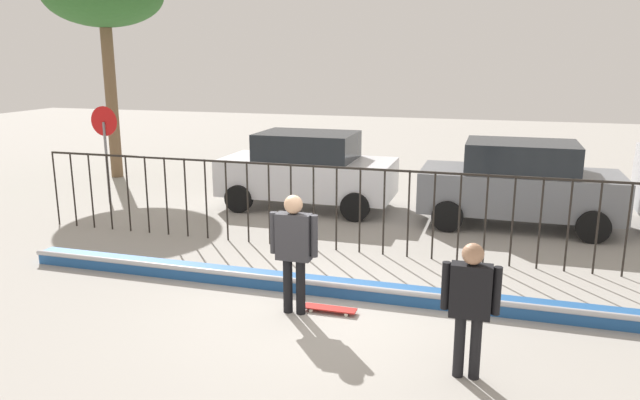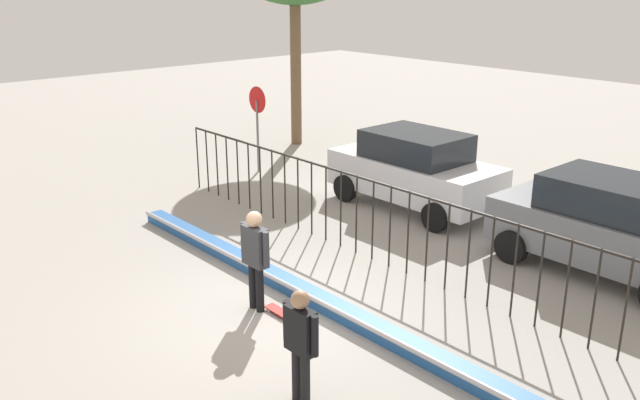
{
  "view_description": "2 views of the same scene",
  "coord_description": "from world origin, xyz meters",
  "px_view_note": "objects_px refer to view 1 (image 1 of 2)",
  "views": [
    {
      "loc": [
        2.45,
        -7.91,
        3.7
      ],
      "look_at": [
        -0.36,
        1.51,
        1.36
      ],
      "focal_mm": 33.61,
      "sensor_mm": 36.0,
      "label": 1
    },
    {
      "loc": [
        8.29,
        -6.28,
        5.52
      ],
      "look_at": [
        -0.73,
        1.78,
        1.47
      ],
      "focal_mm": 37.89,
      "sensor_mm": 36.0,
      "label": 2
    }
  ],
  "objects_px": {
    "parked_car_gray": "(519,183)",
    "stop_sign": "(105,141)",
    "skateboard": "(330,309)",
    "camera_operator": "(470,298)",
    "parked_car_white": "(307,170)",
    "skateboarder": "(294,243)"
  },
  "relations": [
    {
      "from": "camera_operator",
      "to": "stop_sign",
      "type": "height_order",
      "value": "stop_sign"
    },
    {
      "from": "skateboard",
      "to": "stop_sign",
      "type": "distance_m",
      "value": 9.14
    },
    {
      "from": "skateboarder",
      "to": "stop_sign",
      "type": "relative_size",
      "value": 0.72
    },
    {
      "from": "camera_operator",
      "to": "parked_car_gray",
      "type": "distance_m",
      "value": 7.16
    },
    {
      "from": "skateboarder",
      "to": "camera_operator",
      "type": "height_order",
      "value": "skateboarder"
    },
    {
      "from": "skateboarder",
      "to": "skateboard",
      "type": "relative_size",
      "value": 2.25
    },
    {
      "from": "camera_operator",
      "to": "parked_car_gray",
      "type": "height_order",
      "value": "parked_car_gray"
    },
    {
      "from": "parked_car_white",
      "to": "stop_sign",
      "type": "bearing_deg",
      "value": -166.25
    },
    {
      "from": "skateboarder",
      "to": "parked_car_gray",
      "type": "bearing_deg",
      "value": 86.0
    },
    {
      "from": "skateboard",
      "to": "parked_car_gray",
      "type": "bearing_deg",
      "value": 50.2
    },
    {
      "from": "skateboard",
      "to": "stop_sign",
      "type": "height_order",
      "value": "stop_sign"
    },
    {
      "from": "parked_car_white",
      "to": "parked_car_gray",
      "type": "distance_m",
      "value": 5.05
    },
    {
      "from": "camera_operator",
      "to": "skateboarder",
      "type": "bearing_deg",
      "value": 18.47
    },
    {
      "from": "parked_car_gray",
      "to": "skateboard",
      "type": "bearing_deg",
      "value": -113.52
    },
    {
      "from": "parked_car_white",
      "to": "stop_sign",
      "type": "distance_m",
      "value": 5.27
    },
    {
      "from": "parked_car_gray",
      "to": "stop_sign",
      "type": "distance_m",
      "value": 10.23
    },
    {
      "from": "skateboarder",
      "to": "skateboard",
      "type": "xyz_separation_m",
      "value": [
        0.5,
        0.16,
        -1.02
      ]
    },
    {
      "from": "skateboarder",
      "to": "parked_car_white",
      "type": "relative_size",
      "value": 0.42
    },
    {
      "from": "skateboarder",
      "to": "parked_car_white",
      "type": "bearing_deg",
      "value": 130.7
    },
    {
      "from": "camera_operator",
      "to": "stop_sign",
      "type": "distance_m",
      "value": 11.46
    },
    {
      "from": "parked_car_gray",
      "to": "stop_sign",
      "type": "xyz_separation_m",
      "value": [
        -10.19,
        -0.72,
        0.64
      ]
    },
    {
      "from": "camera_operator",
      "to": "parked_car_white",
      "type": "distance_m",
      "value": 8.54
    }
  ]
}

